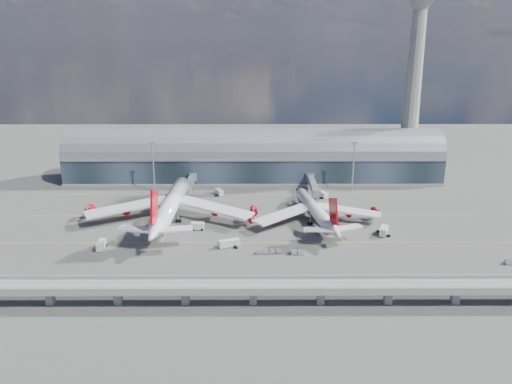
{
  "coord_description": "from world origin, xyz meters",
  "views": [
    {
      "loc": [
        0.36,
        -186.0,
        76.6
      ],
      "look_at": [
        1.14,
        10.0,
        14.0
      ],
      "focal_mm": 35.0,
      "sensor_mm": 36.0,
      "label": 1
    }
  ],
  "objects_px": {
    "service_truck_2": "(229,243)",
    "service_truck_4": "(323,195)",
    "control_tower": "(413,82)",
    "service_truck_1": "(198,226)",
    "floodlight_mast_right": "(353,165)",
    "service_truck_0": "(101,245)",
    "service_truck_3": "(384,231)",
    "airliner_left": "(170,206)",
    "cargo_train_0": "(297,252)",
    "service_truck_5": "(219,192)",
    "cargo_train_1": "(269,251)",
    "airliner_right": "(316,212)",
    "floodlight_mast_left": "(153,165)"
  },
  "relations": [
    {
      "from": "service_truck_2",
      "to": "service_truck_3",
      "type": "bearing_deg",
      "value": -101.28
    },
    {
      "from": "floodlight_mast_right",
      "to": "airliner_right",
      "type": "height_order",
      "value": "floodlight_mast_right"
    },
    {
      "from": "airliner_left",
      "to": "service_truck_3",
      "type": "relative_size",
      "value": 10.83
    },
    {
      "from": "floodlight_mast_right",
      "to": "service_truck_1",
      "type": "relative_size",
      "value": 4.83
    },
    {
      "from": "service_truck_0",
      "to": "service_truck_1",
      "type": "relative_size",
      "value": 1.34
    },
    {
      "from": "service_truck_0",
      "to": "service_truck_3",
      "type": "relative_size",
      "value": 0.99
    },
    {
      "from": "service_truck_2",
      "to": "cargo_train_0",
      "type": "xyz_separation_m",
      "value": [
        25.02,
        -6.83,
        -0.67
      ]
    },
    {
      "from": "service_truck_1",
      "to": "floodlight_mast_right",
      "type": "bearing_deg",
      "value": -55.28
    },
    {
      "from": "floodlight_mast_right",
      "to": "service_truck_5",
      "type": "relative_size",
      "value": 3.98
    },
    {
      "from": "floodlight_mast_left",
      "to": "service_truck_1",
      "type": "bearing_deg",
      "value": -62.1
    },
    {
      "from": "floodlight_mast_left",
      "to": "service_truck_4",
      "type": "distance_m",
      "value": 85.63
    },
    {
      "from": "cargo_train_1",
      "to": "cargo_train_0",
      "type": "bearing_deg",
      "value": -90.06
    },
    {
      "from": "control_tower",
      "to": "floodlight_mast_left",
      "type": "xyz_separation_m",
      "value": [
        -135.0,
        -28.0,
        -38.0
      ]
    },
    {
      "from": "service_truck_3",
      "to": "floodlight_mast_right",
      "type": "bearing_deg",
      "value": 114.06
    },
    {
      "from": "service_truck_0",
      "to": "service_truck_3",
      "type": "distance_m",
      "value": 109.22
    },
    {
      "from": "service_truck_3",
      "to": "service_truck_4",
      "type": "distance_m",
      "value": 50.02
    },
    {
      "from": "airliner_left",
      "to": "cargo_train_1",
      "type": "height_order",
      "value": "airliner_left"
    },
    {
      "from": "floodlight_mast_right",
      "to": "floodlight_mast_left",
      "type": "bearing_deg",
      "value": 180.0
    },
    {
      "from": "floodlight_mast_left",
      "to": "service_truck_1",
      "type": "height_order",
      "value": "floodlight_mast_left"
    },
    {
      "from": "service_truck_2",
      "to": "service_truck_5",
      "type": "bearing_deg",
      "value": -14.99
    },
    {
      "from": "floodlight_mast_right",
      "to": "airliner_right",
      "type": "relative_size",
      "value": 0.43
    },
    {
      "from": "floodlight_mast_left",
      "to": "service_truck_3",
      "type": "relative_size",
      "value": 3.56
    },
    {
      "from": "service_truck_1",
      "to": "cargo_train_0",
      "type": "xyz_separation_m",
      "value": [
        38.61,
        -24.17,
        -0.7
      ]
    },
    {
      "from": "airliner_right",
      "to": "cargo_train_0",
      "type": "bearing_deg",
      "value": -117.73
    },
    {
      "from": "floodlight_mast_right",
      "to": "service_truck_3",
      "type": "height_order",
      "value": "floodlight_mast_right"
    },
    {
      "from": "service_truck_0",
      "to": "cargo_train_1",
      "type": "distance_m",
      "value": 62.51
    },
    {
      "from": "floodlight_mast_left",
      "to": "airliner_left",
      "type": "bearing_deg",
      "value": -70.36
    },
    {
      "from": "service_truck_2",
      "to": "service_truck_4",
      "type": "xyz_separation_m",
      "value": [
        43.16,
        58.43,
        -0.02
      ]
    },
    {
      "from": "service_truck_1",
      "to": "airliner_left",
      "type": "bearing_deg",
      "value": 49.82
    },
    {
      "from": "floodlight_mast_right",
      "to": "cargo_train_0",
      "type": "xyz_separation_m",
      "value": [
        -34.03,
        -75.84,
        -12.79
      ]
    },
    {
      "from": "control_tower",
      "to": "floodlight_mast_right",
      "type": "xyz_separation_m",
      "value": [
        -35.0,
        -28.0,
        -38.0
      ]
    },
    {
      "from": "airliner_right",
      "to": "control_tower",
      "type": "bearing_deg",
      "value": 40.88
    },
    {
      "from": "service_truck_4",
      "to": "cargo_train_0",
      "type": "bearing_deg",
      "value": -130.5
    },
    {
      "from": "cargo_train_1",
      "to": "service_truck_1",
      "type": "bearing_deg",
      "value": 56.05
    },
    {
      "from": "service_truck_0",
      "to": "floodlight_mast_right",
      "type": "bearing_deg",
      "value": 29.97
    },
    {
      "from": "service_truck_1",
      "to": "service_truck_4",
      "type": "height_order",
      "value": "service_truck_1"
    },
    {
      "from": "control_tower",
      "to": "service_truck_1",
      "type": "relative_size",
      "value": 19.35
    },
    {
      "from": "service_truck_1",
      "to": "service_truck_3",
      "type": "bearing_deg",
      "value": -95.05
    },
    {
      "from": "service_truck_0",
      "to": "cargo_train_0",
      "type": "height_order",
      "value": "service_truck_0"
    },
    {
      "from": "service_truck_0",
      "to": "cargo_train_0",
      "type": "relative_size",
      "value": 1.47
    },
    {
      "from": "service_truck_3",
      "to": "airliner_left",
      "type": "bearing_deg",
      "value": -168.26
    },
    {
      "from": "service_truck_1",
      "to": "service_truck_3",
      "type": "distance_m",
      "value": 74.73
    },
    {
      "from": "airliner_left",
      "to": "cargo_train_0",
      "type": "distance_m",
      "value": 62.11
    },
    {
      "from": "floodlight_mast_left",
      "to": "service_truck_1",
      "type": "xyz_separation_m",
      "value": [
        27.36,
        -51.67,
        -12.08
      ]
    },
    {
      "from": "airliner_right",
      "to": "cargo_train_0",
      "type": "height_order",
      "value": "airliner_right"
    },
    {
      "from": "floodlight_mast_right",
      "to": "service_truck_2",
      "type": "distance_m",
      "value": 91.63
    },
    {
      "from": "control_tower",
      "to": "service_truck_4",
      "type": "height_order",
      "value": "control_tower"
    },
    {
      "from": "service_truck_5",
      "to": "cargo_train_1",
      "type": "relative_size",
      "value": 0.68
    },
    {
      "from": "service_truck_1",
      "to": "service_truck_5",
      "type": "height_order",
      "value": "service_truck_1"
    },
    {
      "from": "service_truck_2",
      "to": "service_truck_4",
      "type": "bearing_deg",
      "value": -58.58
    }
  ]
}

